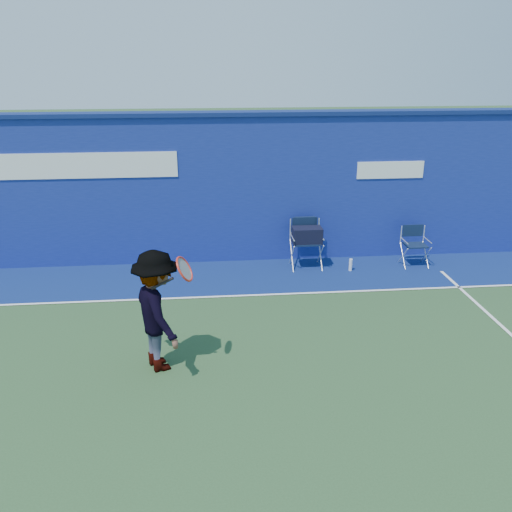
{
  "coord_description": "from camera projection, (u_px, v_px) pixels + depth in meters",
  "views": [
    {
      "loc": [
        -0.19,
        -5.77,
        4.14
      ],
      "look_at": [
        0.59,
        2.6,
        1.0
      ],
      "focal_mm": 38.0,
      "sensor_mm": 36.0,
      "label": 1
    }
  ],
  "objects": [
    {
      "name": "water_bottle",
      "position": [
        351.0,
        265.0,
        10.97
      ],
      "size": [
        0.07,
        0.07,
        0.26
      ],
      "primitive_type": "cylinder",
      "color": "white",
      "rests_on": "ground"
    },
    {
      "name": "court_lines",
      "position": [
        227.0,
        376.0,
        7.4
      ],
      "size": [
        24.0,
        12.0,
        0.01
      ],
      "color": "white",
      "rests_on": "out_of_bounds_strip"
    },
    {
      "name": "directors_chair_right",
      "position": [
        414.0,
        254.0,
        11.22
      ],
      "size": [
        0.49,
        0.44,
        0.82
      ],
      "color": "silver",
      "rests_on": "ground"
    },
    {
      "name": "out_of_bounds_strip",
      "position": [
        219.0,
        278.0,
        10.67
      ],
      "size": [
        24.0,
        1.8,
        0.01
      ],
      "primitive_type": "cube",
      "color": "navy",
      "rests_on": "ground"
    },
    {
      "name": "ground",
      "position": [
        229.0,
        403.0,
        6.84
      ],
      "size": [
        80.0,
        80.0,
        0.0
      ],
      "primitive_type": "plane",
      "color": "#2A4927",
      "rests_on": "ground"
    },
    {
      "name": "tennis_player",
      "position": [
        157.0,
        311.0,
        7.36
      ],
      "size": [
        1.06,
        1.28,
        1.72
      ],
      "color": "#EA4738",
      "rests_on": "ground"
    },
    {
      "name": "stadium_wall",
      "position": [
        216.0,
        188.0,
        11.15
      ],
      "size": [
        24.0,
        0.5,
        3.08
      ],
      "color": "navy",
      "rests_on": "ground"
    },
    {
      "name": "directors_chair_left",
      "position": [
        306.0,
        247.0,
        11.07
      ],
      "size": [
        0.59,
        0.55,
        1.0
      ],
      "color": "silver",
      "rests_on": "ground"
    }
  ]
}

